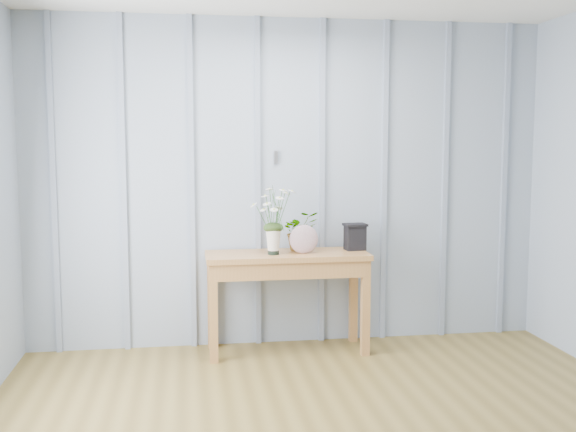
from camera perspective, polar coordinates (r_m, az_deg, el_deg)
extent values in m
cube|color=#96A3B7|center=(5.19, 0.16, 2.79)|extent=(4.00, 0.01, 2.50)
cube|color=#A6A6AB|center=(5.15, -1.03, 4.98)|extent=(0.03, 0.01, 0.10)
cube|color=#818FA6|center=(5.21, -19.23, 2.45)|extent=(0.04, 0.03, 2.50)
cube|color=#818FA6|center=(5.14, -13.74, 2.57)|extent=(0.04, 0.03, 2.50)
cube|color=#818FA6|center=(5.12, -8.16, 2.67)|extent=(0.04, 0.03, 2.50)
cube|color=#818FA6|center=(5.15, -2.58, 2.75)|extent=(0.04, 0.03, 2.50)
cube|color=#818FA6|center=(5.23, 2.89, 2.80)|extent=(0.04, 0.03, 2.50)
cube|color=#818FA6|center=(5.35, 8.15, 2.83)|extent=(0.04, 0.03, 2.50)
cube|color=#818FA6|center=(5.51, 13.14, 2.83)|extent=(0.04, 0.03, 2.50)
cube|color=#818FA6|center=(5.72, 17.80, 2.81)|extent=(0.04, 0.03, 2.50)
cube|color=#A36C38|center=(5.00, -0.09, -3.36)|extent=(1.20, 0.45, 0.04)
cube|color=#A36C38|center=(5.01, -0.09, -4.26)|extent=(1.13, 0.42, 0.12)
cube|color=#A36C38|center=(4.85, -6.33, -8.23)|extent=(0.06, 0.06, 0.71)
cube|color=#A36C38|center=(5.01, 6.57, -7.75)|extent=(0.06, 0.06, 0.71)
cube|color=#A36C38|center=(5.20, -6.50, -7.24)|extent=(0.06, 0.06, 0.71)
cube|color=#A36C38|center=(5.35, 5.55, -6.83)|extent=(0.06, 0.06, 0.71)
cylinder|color=black|center=(4.92, -1.24, -2.98)|extent=(0.08, 0.08, 0.05)
cone|color=white|center=(4.90, -1.24, -2.09)|extent=(0.13, 0.13, 0.19)
ellipsoid|color=#1E3412|center=(4.89, -1.25, -0.99)|extent=(0.15, 0.12, 0.08)
imported|color=#1E3412|center=(5.08, 1.01, -1.26)|extent=(0.31, 0.28, 0.30)
ellipsoid|color=#7F4A63|center=(4.94, 1.35, -1.98)|extent=(0.22, 0.07, 0.21)
cube|color=black|center=(5.13, 5.69, -1.87)|extent=(0.16, 0.12, 0.18)
cube|color=black|center=(5.12, 5.70, -0.75)|extent=(0.18, 0.15, 0.02)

